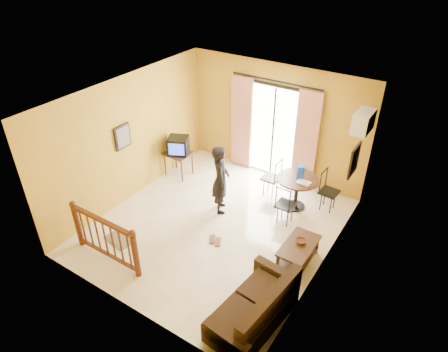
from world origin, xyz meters
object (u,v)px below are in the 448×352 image
Objects in this scene: coffee_table at (298,250)px; sofa at (255,310)px; dining_table at (297,184)px; standing_person at (221,180)px; television at (178,145)px.

coffee_table is 0.54× the size of sofa.
dining_table is 0.57× the size of standing_person.
television is 4.70m from sofa.
television is 0.64× the size of coffee_table.
sofa reaches higher than dining_table.
standing_person is at bearing -46.45° from television.
television is at bearing -173.10° from dining_table.
sofa is (0.76, -3.17, -0.29)m from dining_table.
dining_table is 3.27m from sofa.
dining_table is at bearing 109.60° from sofa.
dining_table is (2.96, 0.36, -0.25)m from television.
sofa is 1.12× the size of standing_person.
television is 0.35× the size of sofa.
standing_person is (-2.09, 0.57, 0.50)m from coffee_table.
sofa is 3.06m from standing_person.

